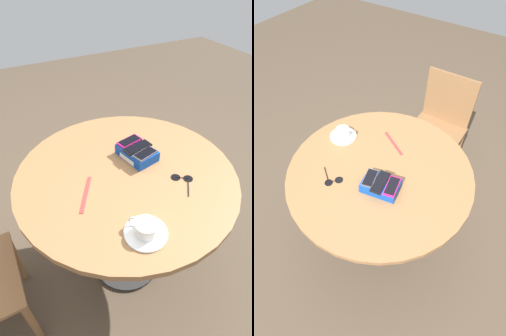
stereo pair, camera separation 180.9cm
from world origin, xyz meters
The scene contains 10 objects.
ground_plane centered at (0.00, 0.00, 0.00)m, with size 8.00×8.00×0.00m, color brown.
round_table centered at (0.00, 0.00, 0.65)m, with size 1.03×1.03×0.77m.
phone_box centered at (-0.07, 0.10, 0.80)m, with size 0.21×0.17×0.05m.
phone_magenta centered at (-0.14, 0.09, 0.83)m, with size 0.09×0.13×0.01m.
phone_black centered at (-0.07, 0.10, 0.83)m, with size 0.08×0.15×0.01m.
phone_gray centered at (-0.01, 0.11, 0.83)m, with size 0.09×0.13×0.01m.
saucer centered at (0.34, -0.10, 0.78)m, with size 0.16×0.16×0.01m, color white.
coffee_cup centered at (0.34, -0.10, 0.81)m, with size 0.11×0.09×0.06m.
lanyard_strap centered at (0.05, -0.22, 0.77)m, with size 0.21×0.02×0.00m, color red.
sunglasses centered at (0.17, 0.20, 0.77)m, with size 0.15×0.09×0.01m.
Camera 1 is at (0.81, -0.43, 1.58)m, focal length 28.00 mm.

